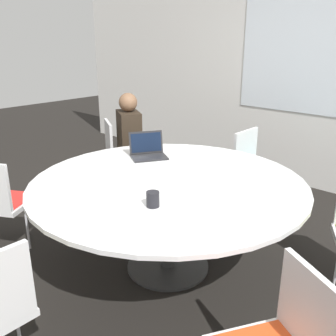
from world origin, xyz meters
The scene contains 8 objects.
ground_plane centered at (0.00, 0.00, 0.00)m, with size 16.00×16.00×0.00m, color black.
wall_back centered at (0.00, 2.47, 1.35)m, with size 8.00×0.07×2.70m.
conference_table centered at (0.00, 0.00, 0.66)m, with size 2.04×2.04×0.75m.
chair_0 centered at (-1.51, 0.83, 0.50)m, with size 0.59×0.59×0.84m.
chair_5 centered at (-0.07, 1.42, 0.50)m, with size 0.42×0.44×0.84m.
person_0 centered at (-1.27, 0.77, 0.70)m, with size 0.42×0.37×1.19m.
laptop centered at (-0.54, 0.32, 0.80)m, with size 0.36×0.39×0.21m.
coffee_cup centered at (0.23, -0.39, 0.79)m, with size 0.08×0.08×0.10m.
Camera 1 is at (1.75, -1.92, 1.75)m, focal length 40.00 mm.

